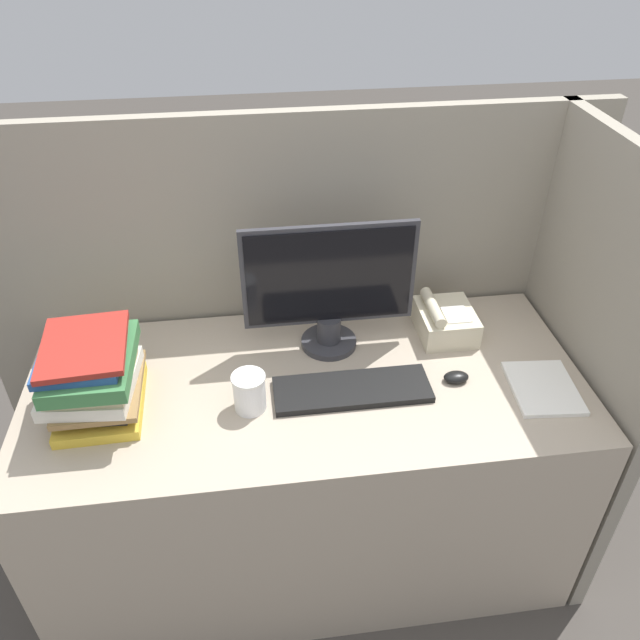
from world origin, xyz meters
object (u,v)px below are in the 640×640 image
at_px(coffee_cup, 249,392).
at_px(desk_telephone, 445,321).
at_px(keyboard, 352,390).
at_px(monitor, 329,289).
at_px(book_stack, 93,377).
at_px(mouse, 456,377).

xyz_separation_m(coffee_cup, desk_telephone, (0.64, 0.27, -0.01)).
distance_m(keyboard, coffee_cup, 0.30).
xyz_separation_m(keyboard, desk_telephone, (0.34, 0.24, 0.04)).
relative_size(monitor, coffee_cup, 4.54).
distance_m(monitor, keyboard, 0.31).
bearing_deg(keyboard, book_stack, 177.97).
xyz_separation_m(book_stack, desk_telephone, (1.05, 0.22, -0.07)).
height_order(monitor, desk_telephone, monitor).
height_order(mouse, coffee_cup, coffee_cup).
relative_size(mouse, book_stack, 0.24).
relative_size(monitor, desk_telephone, 2.58).
bearing_deg(mouse, desk_telephone, 82.30).
relative_size(keyboard, mouse, 6.03).
distance_m(keyboard, mouse, 0.31).
distance_m(monitor, desk_telephone, 0.41).
height_order(monitor, book_stack, monitor).
xyz_separation_m(keyboard, book_stack, (-0.71, 0.03, 0.11)).
xyz_separation_m(monitor, mouse, (0.35, -0.23, -0.19)).
bearing_deg(book_stack, coffee_cup, -6.75).
distance_m(keyboard, book_stack, 0.72).
relative_size(book_stack, desk_telephone, 1.57).
bearing_deg(keyboard, mouse, 1.34).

